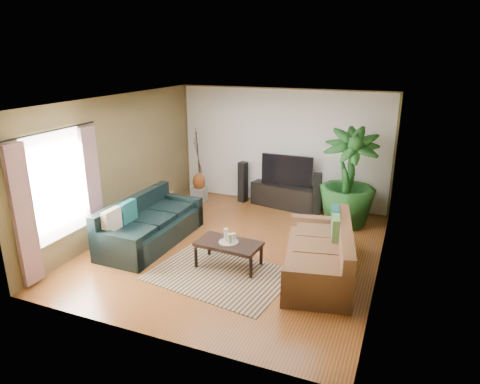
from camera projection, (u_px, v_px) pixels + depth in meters
The scene contains 28 objects.
floor at pixel (236, 249), 7.90m from camera, with size 5.50×5.50×0.00m, color brown.
ceiling at pixel (235, 101), 7.05m from camera, with size 5.50×5.50×0.00m, color white.
wall_back at pixel (282, 148), 9.89m from camera, with size 5.00×5.00×0.00m, color brown.
wall_front at pixel (146, 241), 5.05m from camera, with size 5.00×5.00×0.00m, color brown.
wall_left at pixel (118, 165), 8.37m from camera, with size 5.50×5.50×0.00m, color brown.
wall_right at pixel (385, 197), 6.57m from camera, with size 5.50×5.50×0.00m, color brown.
backwall_panel at pixel (281, 148), 9.88m from camera, with size 4.90×4.90×0.00m, color white.
window_pane at pixel (57, 186), 6.94m from camera, with size 1.80×1.80×0.00m, color white.
curtain_near at pixel (24, 216), 6.34m from camera, with size 0.08×0.35×2.20m, color gray.
curtain_far at pixel (93, 188), 7.66m from camera, with size 0.08×0.35×2.20m, color gray.
curtain_rod at pixel (52, 131), 6.64m from camera, with size 0.03×0.03×1.90m, color black.
sofa_left at pixel (151, 221), 8.06m from camera, with size 2.30×0.98×0.85m, color black.
sofa_right at pixel (318, 250), 6.89m from camera, with size 2.22×1.00×0.85m, color brown.
area_rug at pixel (220, 275), 6.97m from camera, with size 2.18×1.54×0.01m, color tan.
coffee_table at pixel (229, 254), 7.21m from camera, with size 1.07×0.58×0.44m, color black.
candle_tray at pixel (229, 242), 7.14m from camera, with size 0.33×0.33×0.01m, color gray.
candle_tall at pixel (226, 234), 7.16m from camera, with size 0.07×0.07×0.21m, color beige.
candle_mid at pixel (230, 238), 7.07m from camera, with size 0.07×0.07×0.16m, color beige.
candle_short at pixel (234, 237), 7.15m from camera, with size 0.07×0.07×0.14m, color beige.
tv_stand at pixel (286, 196), 9.93m from camera, with size 1.63×0.49×0.54m, color black.
television at pixel (287, 170), 9.73m from camera, with size 1.19×0.07×0.70m, color black.
speaker_left at pixel (243, 182), 10.25m from camera, with size 0.18×0.20×0.98m, color black.
speaker_right at pixel (317, 195), 9.28m from camera, with size 0.18×0.20×0.99m, color black.
potted_plant at pixel (348, 178), 8.72m from camera, with size 1.14×1.14×2.03m, color #164418.
plant_pot at pixel (345, 218), 8.99m from camera, with size 0.37×0.37×0.29m, color black.
pedestal at pixel (199, 194), 10.40m from camera, with size 0.33×0.33×0.33m, color #979794.
vase at pixel (199, 182), 10.30m from camera, with size 0.30×0.30×0.42m, color brown.
side_table at pixel (161, 203), 9.55m from camera, with size 0.45×0.45×0.48m, color brown.
Camera 1 is at (2.78, -6.60, 3.49)m, focal length 32.00 mm.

